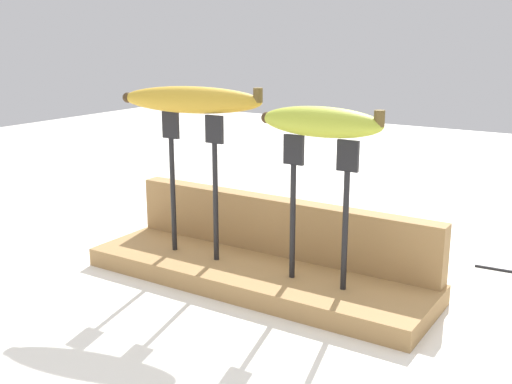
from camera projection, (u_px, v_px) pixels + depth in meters
name	position (u px, v px, depth m)	size (l,w,h in m)	color
ground_plane	(256.00, 283.00, 0.83)	(3.00, 3.00, 0.00)	white
wooden_board	(256.00, 274.00, 0.82)	(0.47, 0.14, 0.03)	#A87F4C
board_backstop	(279.00, 226.00, 0.86)	(0.46, 0.03, 0.08)	#A87F4C
fork_stand_left	(193.00, 172.00, 0.83)	(0.10, 0.01, 0.19)	black
fork_stand_right	(319.00, 198.00, 0.74)	(0.10, 0.01, 0.18)	black
banana_raised_left	(191.00, 100.00, 0.81)	(0.20, 0.08, 0.04)	gold
banana_raised_right	(321.00, 122.00, 0.72)	(0.15, 0.04, 0.04)	#B2C138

